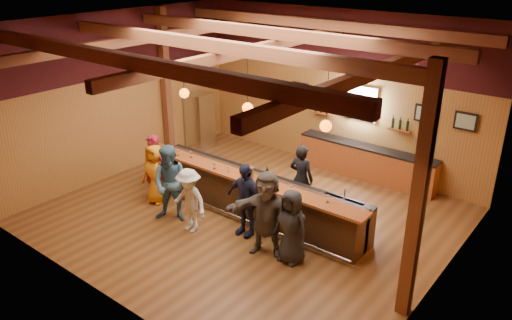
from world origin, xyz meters
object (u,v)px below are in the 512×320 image
Objects in this scene: customer_redvest at (154,169)px; bottle_a at (268,177)px; customer_dark at (291,227)px; stainless_fridge at (200,121)px; customer_brown at (266,213)px; back_bar_cabinet at (366,162)px; customer_navy at (245,200)px; customer_orange at (155,174)px; bar_counter at (253,194)px; ice_bucket at (249,172)px; customer_denim at (171,184)px; bartender at (301,178)px; customer_white at (189,200)px.

customer_redvest is 3.10m from bottle_a.
bottle_a is at bearing 147.26° from customer_dark.
customer_brown is (5.40, -3.60, 0.03)m from stainless_fridge.
back_bar_cabinet is 2.27× the size of customer_redvest.
customer_redvest is 2.83m from customer_navy.
customer_orange is at bearing -179.24° from customer_dark.
customer_dark is 1.55m from bottle_a.
customer_navy reaches higher than customer_orange.
bar_counter is 3.50× the size of stainless_fridge.
customer_redvest reaches higher than bottle_a.
customer_navy is 5.15× the size of bottle_a.
stainless_fridge is 1.16× the size of customer_orange.
ice_bucket is 0.77× the size of bottle_a.
bar_counter is at bearing 21.06° from customer_denim.
customer_orange is 0.84× the size of customer_brown.
customer_brown reaches higher than stainless_fridge.
stainless_fridge is 1.02× the size of customer_redvest.
bartender is 6.66× the size of ice_bucket.
customer_brown is 2.06m from bartender.
bottle_a is (2.99, 0.74, 0.36)m from customer_redvest.
stainless_fridge is 0.97× the size of customer_brown.
stainless_fridge is 0.97× the size of customer_denim.
customer_white is at bearing -168.82° from customer_dark.
bar_counter is 3.57× the size of customer_redvest.
bottle_a is (-1.23, 0.84, 0.44)m from customer_dark.
customer_denim is at bearing -149.06° from bottle_a.
bartender is at bearing 46.42° from bar_counter.
customer_dark is (0.68, -4.66, 0.32)m from back_bar_cabinet.
customer_navy is 6.69× the size of ice_bucket.
customer_brown reaches higher than bottle_a.
customer_white is at bearing -35.19° from customer_denim.
back_bar_cabinet is 2.33× the size of customer_navy.
customer_navy is (-0.71, -4.42, 0.38)m from back_bar_cabinet.
customer_brown is (3.57, -0.12, 0.15)m from customer_orange.
customer_redvest is 0.95× the size of customer_denim.
customer_dark is at bearing -9.64° from customer_navy.
customer_denim is at bearing -53.70° from stainless_fridge.
customer_navy reaches higher than bottle_a.
customer_navy is 0.93× the size of customer_brown.
bar_counter is at bearing 158.38° from bottle_a.
customer_white is 0.88× the size of customer_navy.
bartender is at bearing 79.04° from customer_navy.
customer_brown is 5.56× the size of bottle_a.
customer_orange is 2.57m from ice_bucket.
customer_denim is at bearing 162.95° from customer_brown.
customer_brown is 1.45m from ice_bucket.
customer_redvest is (-0.07, 0.03, 0.11)m from customer_orange.
back_bar_cabinet is at bearing 100.00° from customer_dark.
stainless_fridge reaches higher than customer_orange.
stainless_fridge reaches higher than back_bar_cabinet.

